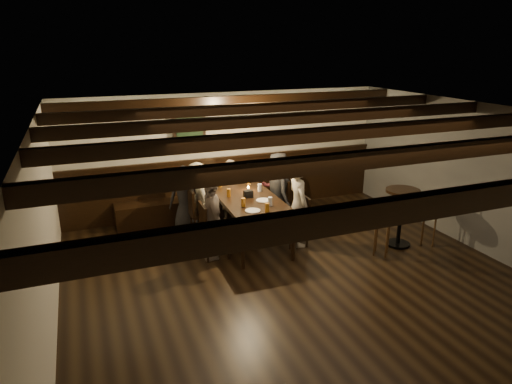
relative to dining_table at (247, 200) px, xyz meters
name	(u,v)px	position (x,y,z in m)	size (l,w,h in m)	color
room	(236,177)	(-0.10, 0.32, 0.34)	(7.00, 7.00, 7.00)	black
dining_table	(247,200)	(0.00, 0.00, 0.00)	(1.02, 2.16, 0.80)	black
chair_left_near	(201,222)	(-0.71, 0.47, -0.47)	(0.41, 0.41, 0.87)	black
chair_left_far	(214,241)	(-0.73, -0.43, -0.46)	(0.43, 0.43, 0.91)	black
chair_right_near	(276,212)	(0.73, 0.43, -0.46)	(0.42, 0.42, 0.90)	black
chair_right_far	(296,230)	(0.71, -0.47, -0.48)	(0.40, 0.40, 0.85)	black
person_bench_left	(185,198)	(-0.88, 0.92, -0.14)	(0.58, 0.38, 1.20)	#272628
person_bench_centre	(230,190)	(0.03, 1.05, -0.13)	(0.44, 0.29, 1.21)	gray
person_bench_right	(276,186)	(0.92, 0.88, -0.10)	(0.62, 0.48, 1.28)	#551D22
person_left_near	(199,200)	(-0.74, 0.47, -0.06)	(0.87, 0.50, 1.35)	#BEB8A1
person_left_far	(212,219)	(-0.76, -0.43, -0.08)	(0.77, 0.32, 1.31)	gray
person_right_near	(278,190)	(0.76, 0.43, -0.03)	(0.69, 0.45, 1.40)	#232325
person_right_far	(298,205)	(0.74, -0.47, -0.02)	(0.52, 0.34, 1.43)	#BAB29D
pint_a	(220,183)	(-0.26, 0.71, 0.14)	(0.07, 0.07, 0.14)	#BF7219
pint_b	(249,181)	(0.27, 0.64, 0.14)	(0.07, 0.07, 0.14)	#BF7219
pint_c	(229,193)	(-0.30, 0.11, 0.14)	(0.07, 0.07, 0.14)	#BF7219
pint_d	(260,188)	(0.31, 0.19, 0.14)	(0.07, 0.07, 0.14)	silver
pint_e	(243,202)	(-0.23, -0.44, 0.14)	(0.07, 0.07, 0.14)	#BF7219
pint_f	(270,201)	(0.19, -0.56, 0.14)	(0.07, 0.07, 0.14)	silver
pint_g	(267,207)	(0.03, -0.80, 0.14)	(0.07, 0.07, 0.14)	#BF7219
plate_near	(253,211)	(-0.17, -0.70, 0.07)	(0.24, 0.24, 0.01)	white
plate_far	(263,200)	(0.17, -0.30, 0.07)	(0.24, 0.24, 0.01)	white
condiment_caddy	(248,194)	(0.00, -0.05, 0.13)	(0.15, 0.10, 0.12)	black
candle	(248,189)	(0.13, 0.30, 0.09)	(0.05, 0.05, 0.05)	beige
high_top_table	(401,209)	(2.32, -1.14, -0.08)	(0.56, 0.56, 0.99)	black
bar_stool_left	(382,233)	(1.82, -1.34, -0.36)	(0.36, 0.37, 1.01)	#3B2712
bar_stool_right	(430,224)	(2.82, -1.29, -0.36)	(0.36, 0.37, 1.01)	#3B2712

